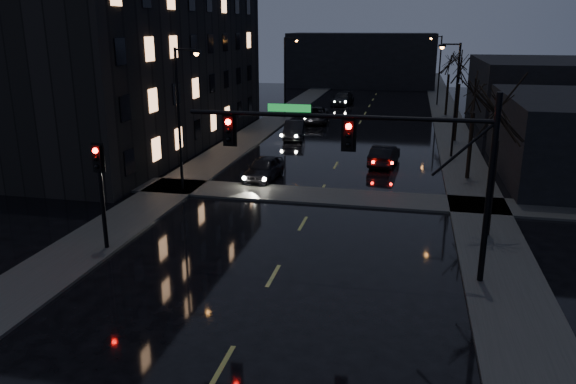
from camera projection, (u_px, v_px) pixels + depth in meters
The scene contains 21 objects.
sidewalk_left at pixel (252, 135), 48.32m from camera, with size 3.00×140.00×0.12m, color #2D2D2B.
sidewalk_right at pixel (456, 144), 44.86m from camera, with size 3.00×140.00×0.12m, color #2D2D2B.
sidewalk_cross at pixel (318, 196), 31.13m from camera, with size 40.00×3.00×0.12m, color #2D2D2B.
apartment_block at pixel (134, 67), 43.57m from camera, with size 12.00×30.00×12.00m, color black.
commercial_right_far at pixel (540, 91), 54.47m from camera, with size 12.00×18.00×6.00m, color black.
far_block at pixel (362, 60), 86.35m from camera, with size 22.00×10.00×8.00m, color black.
signal_mast at pixel (383, 149), 20.08m from camera, with size 11.11×0.41×7.00m.
signal_pole_left at pixel (100, 181), 22.91m from camera, with size 0.35×0.41×4.53m.
tree_near at pixel (501, 98), 23.45m from camera, with size 3.52×3.52×8.08m.
tree_mid_a at pixel (476, 84), 32.93m from camera, with size 3.30×3.30×7.58m.
tree_mid_b at pixel (461, 59), 43.95m from camera, with size 3.74×3.74×8.59m.
tree_far at pixel (450, 57), 57.22m from camera, with size 3.43×3.43×7.88m.
streetlight_l_near at pixel (182, 108), 30.86m from camera, with size 1.53×0.28×8.00m.
streetlight_l_far at pixel (287, 71), 56.15m from camera, with size 1.53×0.28×8.00m.
streetlight_r_mid at pixel (453, 91), 39.02m from camera, with size 1.53×0.28×8.00m.
streetlight_r_far at pixel (438, 64), 65.24m from camera, with size 1.53×0.28×8.00m.
oncoming_car_a at pixel (264, 168), 34.37m from camera, with size 1.68×4.19×1.43m, color black.
oncoming_car_b at pixel (294, 130), 46.92m from camera, with size 1.57×4.50×1.48m, color black.
oncoming_car_c at pixel (315, 115), 54.58m from camera, with size 2.51×5.44×1.51m, color black.
oncoming_car_d at pixel (342, 99), 66.83m from camera, with size 2.07×5.09×1.48m, color black.
lead_car at pixel (384, 155), 37.95m from camera, with size 1.48×4.26×1.40m, color black.
Camera 1 is at (4.69, -10.96, 9.13)m, focal length 35.00 mm.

